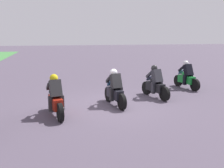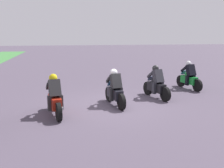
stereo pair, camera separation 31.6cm
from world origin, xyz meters
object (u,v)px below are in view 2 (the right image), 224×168
Objects in this scene: rider_lane_b at (156,85)px; rider_lane_c at (115,91)px; rider_lane_a at (189,78)px; rider_lane_d at (55,99)px.

rider_lane_b is 2.31m from rider_lane_c.
rider_lane_a and rider_lane_d have the same top height.
rider_lane_a is 1.00× the size of rider_lane_d.
rider_lane_a is at bearing -71.64° from rider_lane_b.
rider_lane_b and rider_lane_c have the same top height.
rider_lane_a is 1.01× the size of rider_lane_b.
rider_lane_d is (-1.76, 4.53, 0.00)m from rider_lane_b.
rider_lane_a is 5.14m from rider_lane_c.
rider_lane_d is (-0.88, 2.40, 0.00)m from rider_lane_c.
rider_lane_c is (-0.87, 2.13, 0.00)m from rider_lane_b.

